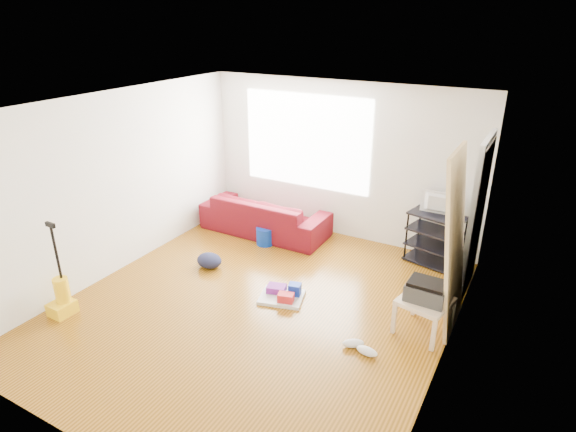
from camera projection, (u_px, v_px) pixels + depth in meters
The scene contains 13 objects.
room at pixel (266, 212), 5.67m from camera, with size 4.51×5.01×2.51m.
sofa at pixel (265, 232), 8.12m from camera, with size 2.13×0.83×0.62m, color #530616.
tv_stand at pixel (435, 239), 6.96m from camera, with size 0.85×0.61×0.78m.
tv at pixel (439, 204), 6.75m from camera, with size 0.55×0.07×0.32m, color black.
side_table at pixel (425, 305), 5.45m from camera, with size 0.63×0.63×0.43m.
printer at pixel (427, 291), 5.38m from camera, with size 0.45×0.35×0.23m.
bucket at pixel (265, 244), 7.70m from camera, with size 0.28×0.28×0.28m, color #092E9E.
toilet_paper at pixel (264, 232), 7.67m from camera, with size 0.11×0.11×0.10m, color white.
cleaning_tray at pixel (283, 294), 6.21m from camera, with size 0.65×0.57×0.20m.
backpack at pixel (210, 267), 7.00m from camera, with size 0.38×0.30×0.21m, color #151536.
sneakers at pixel (360, 347), 5.25m from camera, with size 0.44×0.22×0.10m.
vacuum at pixel (62, 297), 5.85m from camera, with size 0.26×0.29×1.20m.
door_panel at pixel (443, 322), 5.75m from camera, with size 0.04×0.85×2.12m, color tan.
Camera 1 is at (2.84, -4.30, 3.42)m, focal length 30.00 mm.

